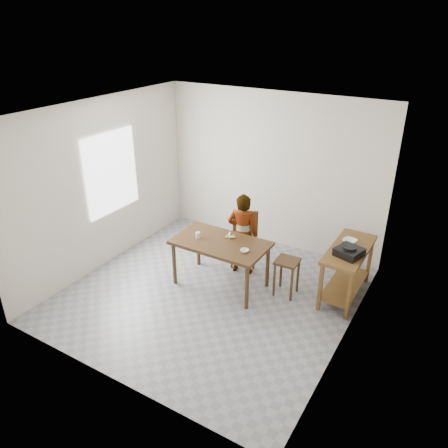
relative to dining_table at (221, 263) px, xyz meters
The scene contains 17 objects.
floor 0.50m from the dining_table, 90.00° to the right, with size 4.00×4.00×0.04m, color gray.
ceiling 2.36m from the dining_table, 90.00° to the right, with size 4.00×4.00×0.04m, color white.
wall_back 1.98m from the dining_table, 90.00° to the left, with size 4.00×0.04×2.70m, color beige.
wall_front 2.52m from the dining_table, 90.00° to the right, with size 4.00×0.04×2.70m, color beige.
wall_left 2.26m from the dining_table, behind, with size 0.04×4.00×2.70m, color beige.
wall_right 2.26m from the dining_table, ahead, with size 0.04×4.00×2.70m, color beige.
window_pane 2.27m from the dining_table, behind, with size 0.02×1.10×1.30m, color white.
dining_table is the anchor object (origin of this frame).
prep_counter 1.86m from the dining_table, 22.15° to the left, with size 0.50×1.20×0.80m, color brown, non-canonical shape.
child 0.60m from the dining_table, 79.73° to the left, with size 0.49×0.32×1.35m, color silver.
dining_chair 0.77m from the dining_table, 90.93° to the left, with size 0.42×0.42×0.87m, color #3F2813, non-canonical shape.
stool 1.00m from the dining_table, 17.05° to the left, with size 0.33×0.33×0.57m, color #3F2813, non-canonical shape.
glass_tumbler 0.56m from the dining_table, behind, with size 0.07×0.07×0.09m, color silver.
small_bowl 0.61m from the dining_table, 10.98° to the right, with size 0.12×0.12×0.04m, color white.
banana 0.44m from the dining_table, 68.06° to the left, with size 0.16×0.11×0.06m, color #FFDD55, non-canonical shape.
serving_bowl 1.93m from the dining_table, 27.28° to the left, with size 0.20×0.20×0.05m, color white.
gas_burner 1.89m from the dining_table, 15.39° to the left, with size 0.33×0.33×0.11m, color black.
Camera 1 is at (2.97, -4.56, 3.80)m, focal length 35.00 mm.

